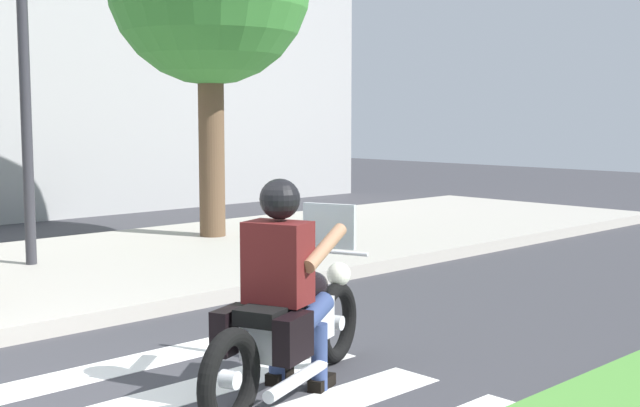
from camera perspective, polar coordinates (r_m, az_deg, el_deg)
crosswalk_stripe_2 at (r=5.65m, az=-9.18°, el=-12.69°), size 2.80×0.40×0.01m
crosswalk_stripe_3 at (r=6.30m, az=-13.38°, el=-10.81°), size 2.80×0.40×0.01m
motorcycle at (r=5.47m, az=-2.05°, el=-8.36°), size 1.97×0.95×1.19m
rider at (r=5.32m, az=-2.49°, el=-4.78°), size 0.74×0.68×1.42m
street_lamp at (r=9.82m, az=-19.81°, el=11.55°), size 0.28×0.28×4.70m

